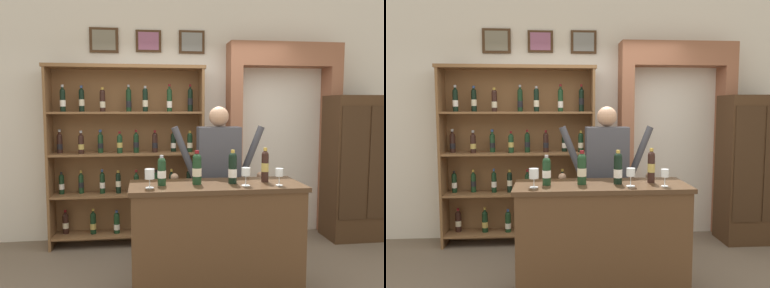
% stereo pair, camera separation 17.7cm
% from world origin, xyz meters
% --- Properties ---
extents(back_wall, '(12.00, 0.19, 3.27)m').
position_xyz_m(back_wall, '(-0.00, 1.71, 1.64)').
color(back_wall, silver).
rests_on(back_wall, ground).
extents(wine_shelf, '(1.89, 0.35, 2.19)m').
position_xyz_m(wine_shelf, '(-0.75, 1.42, 1.15)').
color(wine_shelf, brown).
rests_on(wine_shelf, ground).
extents(archway_doorway, '(1.46, 0.45, 2.51)m').
position_xyz_m(archway_doorway, '(1.25, 1.58, 1.43)').
color(archway_doorway, '#935B42').
rests_on(archway_doorway, ground).
extents(side_cabinet, '(0.78, 0.48, 1.84)m').
position_xyz_m(side_cabinet, '(2.18, 1.25, 0.92)').
color(side_cabinet, '#422B19').
rests_on(side_cabinet, ground).
extents(tasting_counter, '(1.53, 0.55, 1.02)m').
position_xyz_m(tasting_counter, '(0.09, -0.00, 0.51)').
color(tasting_counter, '#4C331E').
rests_on(tasting_counter, ground).
extents(shopkeeper, '(0.99, 0.22, 1.70)m').
position_xyz_m(shopkeeper, '(0.22, 0.54, 1.05)').
color(shopkeeper, '#2D3347').
rests_on(shopkeeper, ground).
extents(tasting_bottle_bianco, '(0.07, 0.07, 0.26)m').
position_xyz_m(tasting_bottle_bianco, '(-0.39, -0.01, 1.15)').
color(tasting_bottle_bianco, '#19381E').
rests_on(tasting_bottle_bianco, tasting_counter).
extents(tasting_bottle_riserva, '(0.08, 0.08, 0.30)m').
position_xyz_m(tasting_bottle_riserva, '(-0.09, -0.00, 1.16)').
color(tasting_bottle_riserva, '#19381E').
rests_on(tasting_bottle_riserva, tasting_counter).
extents(tasting_bottle_rosso, '(0.08, 0.08, 0.30)m').
position_xyz_m(tasting_bottle_rosso, '(0.23, -0.01, 1.16)').
color(tasting_bottle_rosso, black).
rests_on(tasting_bottle_rosso, tasting_counter).
extents(tasting_bottle_grappa, '(0.07, 0.07, 0.31)m').
position_xyz_m(tasting_bottle_grappa, '(0.54, 0.03, 1.17)').
color(tasting_bottle_grappa, black).
rests_on(tasting_bottle_grappa, tasting_counter).
extents(wine_glass_right, '(0.08, 0.08, 0.16)m').
position_xyz_m(wine_glass_right, '(-0.50, -0.11, 1.13)').
color(wine_glass_right, silver).
rests_on(wine_glass_right, tasting_counter).
extents(wine_glass_left, '(0.07, 0.07, 0.15)m').
position_xyz_m(wine_glass_left, '(0.61, -0.14, 1.13)').
color(wine_glass_left, silver).
rests_on(wine_glass_left, tasting_counter).
extents(wine_glass_center, '(0.08, 0.08, 0.16)m').
position_xyz_m(wine_glass_center, '(0.32, -0.12, 1.13)').
color(wine_glass_center, silver).
rests_on(wine_glass_center, tasting_counter).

